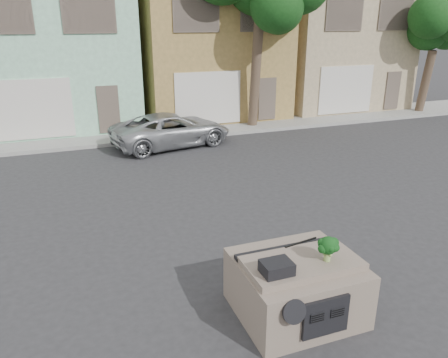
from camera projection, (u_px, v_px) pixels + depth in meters
ground_plane at (232, 237)px, 10.36m from camera, size 120.00×120.00×0.00m
sidewalk at (146, 133)px, 19.56m from camera, size 40.00×3.00×0.15m
townhouse_mint at (51, 44)px, 20.65m from camera, size 7.20×8.20×7.55m
townhouse_tan at (202, 41)px, 23.13m from camera, size 7.20×8.20×7.55m
townhouse_beige at (324, 39)px, 25.60m from camera, size 7.20×8.20×7.55m
silver_pickup at (172, 146)px, 17.84m from camera, size 5.18×3.14×1.34m
tree_near at (256, 34)px, 19.16m from camera, size 4.40×4.00×8.50m
tree_far at (429, 57)px, 22.89m from camera, size 3.20×3.00×6.00m
car_dashboard at (296, 284)px, 7.53m from camera, size 2.00×1.80×1.12m
instrument_hump at (277, 268)px, 6.80m from camera, size 0.48×0.38×0.20m
wiper_arm at (301, 242)px, 7.76m from camera, size 0.69×0.15×0.02m
broccoli at (328, 249)px, 7.11m from camera, size 0.49×0.49×0.44m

